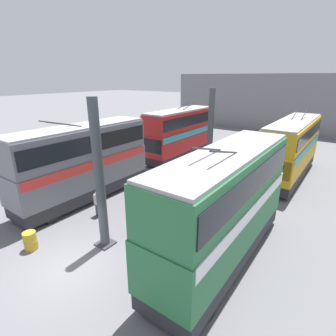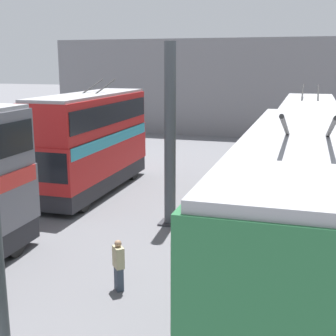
{
  "view_description": "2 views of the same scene",
  "coord_description": "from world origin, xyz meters",
  "px_view_note": "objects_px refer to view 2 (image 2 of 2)",
  "views": [
    {
      "loc": [
        -5.2,
        -9.21,
        8.06
      ],
      "look_at": [
        7.55,
        0.02,
        2.56
      ],
      "focal_mm": 28.0,
      "sensor_mm": 36.0,
      "label": 1
    },
    {
      "loc": [
        -4.34,
        -5.21,
        6.51
      ],
      "look_at": [
        11.13,
        -0.53,
        2.84
      ],
      "focal_mm": 50.0,
      "sensor_mm": 36.0,
      "label": 2
    }
  ],
  "objects_px": {
    "bus_left_near": "(300,250)",
    "person_aisle_midway": "(119,264)",
    "bus_left_far": "(307,147)",
    "bus_right_mid": "(91,137)"
  },
  "relations": [
    {
      "from": "bus_left_near",
      "to": "person_aisle_midway",
      "type": "xyz_separation_m",
      "value": [
        2.71,
        4.99,
        -2.14
      ]
    },
    {
      "from": "bus_left_near",
      "to": "person_aisle_midway",
      "type": "relative_size",
      "value": 6.19
    },
    {
      "from": "bus_left_near",
      "to": "person_aisle_midway",
      "type": "bearing_deg",
      "value": 61.47
    },
    {
      "from": "bus_left_far",
      "to": "bus_right_mid",
      "type": "xyz_separation_m",
      "value": [
        -0.79,
        10.4,
        0.11
      ]
    },
    {
      "from": "bus_left_near",
      "to": "person_aisle_midway",
      "type": "height_order",
      "value": "bus_left_near"
    },
    {
      "from": "bus_left_far",
      "to": "person_aisle_midway",
      "type": "distance_m",
      "value": 11.59
    },
    {
      "from": "bus_left_near",
      "to": "bus_right_mid",
      "type": "relative_size",
      "value": 1.04
    },
    {
      "from": "bus_left_near",
      "to": "bus_left_far",
      "type": "height_order",
      "value": "bus_left_near"
    },
    {
      "from": "person_aisle_midway",
      "to": "bus_left_near",
      "type": "bearing_deg",
      "value": -70.01
    },
    {
      "from": "bus_right_mid",
      "to": "bus_left_far",
      "type": "bearing_deg",
      "value": -85.67
    }
  ]
}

